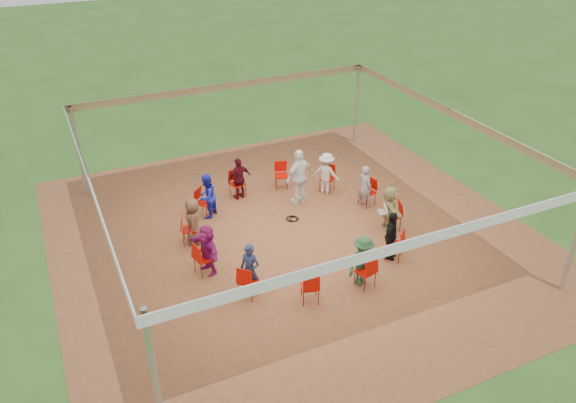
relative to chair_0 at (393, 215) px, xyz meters
name	(u,v)px	position (x,y,z in m)	size (l,w,h in m)	color
ground	(293,236)	(-2.76, 0.88, -0.45)	(80.00, 80.00, 0.00)	#2B571B
dirt_patch	(293,235)	(-2.76, 0.88, -0.44)	(13.00, 13.00, 0.00)	brown
tent	(294,161)	(-2.76, 0.88, 1.92)	(10.33, 10.33, 3.00)	#B2B2B7
chair_0	(393,215)	(0.00, 0.00, 0.00)	(0.42, 0.44, 0.90)	#BB0A01
chair_1	(367,192)	(0.07, 1.50, 0.00)	(0.42, 0.44, 0.90)	#BB0A01
chair_2	(327,179)	(-0.62, 2.83, 0.00)	(0.42, 0.44, 0.90)	#BB0A01
chair_3	(281,176)	(-1.88, 3.64, 0.00)	(0.42, 0.44, 0.90)	#BB0A01
chair_4	(238,184)	(-3.38, 3.71, 0.00)	(0.42, 0.44, 0.90)	#BB0A01
chair_5	(204,203)	(-4.71, 3.02, 0.00)	(0.42, 0.44, 0.90)	#BB0A01
chair_6	(190,229)	(-5.52, 1.76, 0.00)	(0.42, 0.44, 0.90)	#BB0A01
chair_7	(204,259)	(-5.59, 0.26, 0.00)	(0.42, 0.44, 0.90)	#BB0A01
chair_8	(248,281)	(-4.90, -1.07, 0.00)	(0.42, 0.44, 0.90)	#BB0A01
chair_9	(310,286)	(-3.64, -1.88, 0.00)	(0.42, 0.44, 0.90)	#BB0A01
chair_10	(365,272)	(-2.14, -1.95, 0.00)	(0.42, 0.44, 0.90)	#BB0A01
chair_11	(395,245)	(-0.81, -1.26, 0.00)	(0.42, 0.44, 0.90)	#BB0A01
person_seated_0	(390,208)	(-0.11, 0.04, 0.25)	(1.28, 0.48, 1.38)	tan
person_seated_1	(365,186)	(-0.05, 1.47, 0.25)	(0.50, 0.33, 1.38)	gray
person_seated_2	(326,173)	(-0.71, 2.75, 0.25)	(0.89, 0.44, 1.38)	#BDB5A9
person_seated_3	(239,178)	(-3.35, 3.59, 0.25)	(0.81, 0.42, 1.38)	#420914
person_seated_4	(207,196)	(-4.63, 2.93, 0.25)	(0.67, 0.39, 1.38)	#181FB0
person_seated_5	(193,221)	(-5.41, 1.72, 0.25)	(0.68, 0.38, 1.38)	brown
person_seated_6	(207,249)	(-5.47, 0.28, 0.25)	(1.28, 0.48, 1.38)	#83155D
person_seated_7	(250,270)	(-4.81, -0.99, 0.25)	(0.50, 0.33, 1.38)	#1E2443
person_seated_8	(363,261)	(-2.17, -1.83, 0.25)	(0.89, 0.44, 1.38)	#23472C
person_seated_9	(391,236)	(-0.89, -1.17, 0.25)	(0.81, 0.42, 1.38)	black
standing_person	(300,177)	(-1.77, 2.52, 0.46)	(1.06, 0.54, 1.81)	white
cable_coil	(293,219)	(-2.40, 1.68, -0.43)	(0.40, 0.40, 0.03)	black
laptop	(384,210)	(-0.27, 0.09, 0.20)	(0.35, 0.39, 0.23)	#B7B7BC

